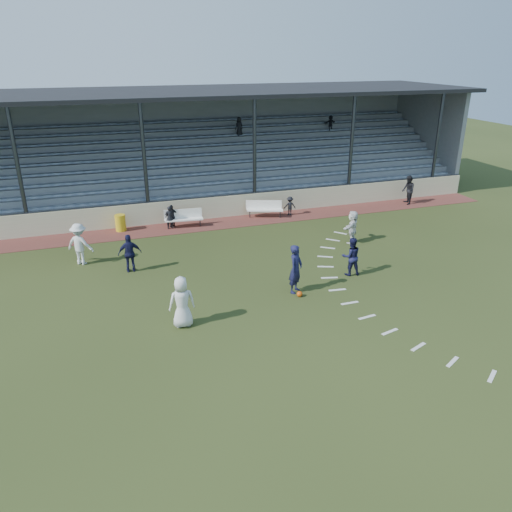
% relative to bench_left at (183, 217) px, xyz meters
% --- Properties ---
extents(ground, '(90.00, 90.00, 0.00)m').
position_rel_bench_left_xyz_m(ground, '(1.35, -10.54, -0.58)').
color(ground, '#2A3515').
rests_on(ground, ground).
extents(cinder_track, '(34.00, 2.00, 0.02)m').
position_rel_bench_left_xyz_m(cinder_track, '(1.35, -0.04, -0.57)').
color(cinder_track, '#582823').
rests_on(cinder_track, ground).
extents(retaining_wall, '(34.00, 0.18, 1.20)m').
position_rel_bench_left_xyz_m(retaining_wall, '(1.35, 1.01, 0.02)').
color(retaining_wall, beige).
rests_on(retaining_wall, ground).
extents(bench_left, '(2.03, 0.66, 0.95)m').
position_rel_bench_left_xyz_m(bench_left, '(0.00, 0.00, 0.00)').
color(bench_left, white).
rests_on(bench_left, cinder_track).
extents(bench_right, '(2.02, 1.11, 0.95)m').
position_rel_bench_left_xyz_m(bench_right, '(4.62, 0.21, 0.00)').
color(bench_right, white).
rests_on(bench_right, cinder_track).
extents(trash_bin, '(0.54, 0.54, 0.86)m').
position_rel_bench_left_xyz_m(trash_bin, '(-3.22, 0.42, -0.14)').
color(trash_bin, gold).
rests_on(trash_bin, cinder_track).
extents(football, '(0.22, 0.22, 0.22)m').
position_rel_bench_left_xyz_m(football, '(2.63, -9.45, -0.47)').
color(football, '#C2460B').
rests_on(football, ground).
extents(player_white_lead, '(0.90, 0.60, 1.81)m').
position_rel_bench_left_xyz_m(player_white_lead, '(-2.00, -10.17, 0.32)').
color(player_white_lead, silver).
rests_on(player_white_lead, ground).
extents(player_navy_lead, '(0.83, 0.82, 1.93)m').
position_rel_bench_left_xyz_m(player_navy_lead, '(2.64, -8.99, 0.38)').
color(player_navy_lead, '#141539').
rests_on(player_navy_lead, ground).
extents(player_navy_mid, '(0.88, 0.73, 1.64)m').
position_rel_bench_left_xyz_m(player_navy_mid, '(5.44, -8.24, 0.24)').
color(player_navy_mid, '#141539').
rests_on(player_navy_mid, ground).
extents(player_white_wing, '(1.38, 1.23, 1.86)m').
position_rel_bench_left_xyz_m(player_white_wing, '(-5.20, -3.46, 0.35)').
color(player_white_wing, silver).
rests_on(player_white_wing, ground).
extents(player_navy_wing, '(0.97, 0.41, 1.65)m').
position_rel_bench_left_xyz_m(player_navy_wing, '(-3.22, -4.98, 0.24)').
color(player_navy_wing, '#141539').
rests_on(player_navy_wing, ground).
extents(player_white_back, '(1.42, 1.35, 1.61)m').
position_rel_bench_left_xyz_m(player_white_back, '(7.36, -4.88, 0.22)').
color(player_white_back, silver).
rests_on(player_white_back, ground).
extents(official, '(0.86, 0.99, 1.73)m').
position_rel_bench_left_xyz_m(official, '(13.76, -0.12, 0.30)').
color(official, black).
rests_on(official, cinder_track).
extents(sub_left_near, '(0.45, 0.29, 1.22)m').
position_rel_bench_left_xyz_m(sub_left_near, '(-0.74, -0.07, 0.04)').
color(sub_left_near, black).
rests_on(sub_left_near, cinder_track).
extents(sub_left_far, '(0.74, 0.37, 1.22)m').
position_rel_bench_left_xyz_m(sub_left_far, '(-0.57, 0.13, 0.04)').
color(sub_left_far, black).
rests_on(sub_left_far, cinder_track).
extents(sub_right, '(0.74, 0.49, 1.07)m').
position_rel_bench_left_xyz_m(sub_right, '(6.12, 0.10, -0.03)').
color(sub_right, black).
rests_on(sub_right, cinder_track).
extents(grandstand, '(34.60, 9.00, 6.61)m').
position_rel_bench_left_xyz_m(grandstand, '(1.35, 5.72, 1.62)').
color(grandstand, gray).
rests_on(grandstand, ground).
extents(penalty_arc, '(3.89, 14.63, 0.01)m').
position_rel_bench_left_xyz_m(penalty_arc, '(5.47, -10.54, -0.58)').
color(penalty_arc, silver).
rests_on(penalty_arc, ground).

